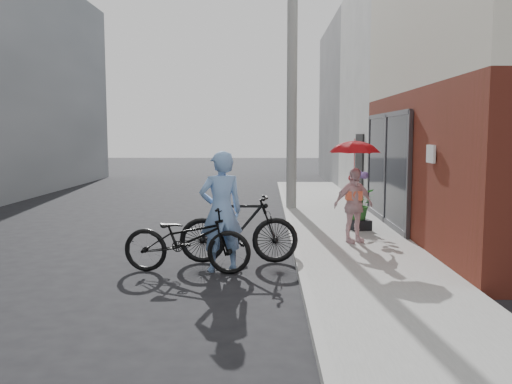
{
  "coord_description": "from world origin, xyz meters",
  "views": [
    {
      "loc": [
        0.4,
        -8.92,
        2.15
      ],
      "look_at": [
        0.22,
        0.87,
        1.1
      ],
      "focal_mm": 38.0,
      "sensor_mm": 36.0,
      "label": 1
    }
  ],
  "objects_px": {
    "bike_left": "(187,239)",
    "bike_right": "(239,228)",
    "planter": "(359,225)",
    "kimono_woman": "(353,205)",
    "officer": "(221,211)",
    "utility_pole": "(292,84)"
  },
  "relations": [
    {
      "from": "bike_right",
      "to": "planter",
      "type": "height_order",
      "value": "bike_right"
    },
    {
      "from": "bike_left",
      "to": "bike_right",
      "type": "bearing_deg",
      "value": -43.99
    },
    {
      "from": "kimono_woman",
      "to": "officer",
      "type": "bearing_deg",
      "value": -167.59
    },
    {
      "from": "bike_left",
      "to": "bike_right",
      "type": "relative_size",
      "value": 1.01
    },
    {
      "from": "officer",
      "to": "bike_left",
      "type": "distance_m",
      "value": 0.68
    },
    {
      "from": "utility_pole",
      "to": "bike_left",
      "type": "relative_size",
      "value": 3.48
    },
    {
      "from": "kimono_woman",
      "to": "planter",
      "type": "height_order",
      "value": "kimono_woman"
    },
    {
      "from": "officer",
      "to": "bike_left",
      "type": "xyz_separation_m",
      "value": [
        -0.52,
        -0.12,
        -0.42
      ]
    },
    {
      "from": "bike_left",
      "to": "planter",
      "type": "height_order",
      "value": "bike_left"
    },
    {
      "from": "officer",
      "to": "planter",
      "type": "height_order",
      "value": "officer"
    },
    {
      "from": "utility_pole",
      "to": "planter",
      "type": "bearing_deg",
      "value": -69.44
    },
    {
      "from": "utility_pole",
      "to": "bike_left",
      "type": "xyz_separation_m",
      "value": [
        -1.93,
        -6.68,
        -2.97
      ]
    },
    {
      "from": "officer",
      "to": "planter",
      "type": "xyz_separation_m",
      "value": [
        2.7,
        3.09,
        -0.72
      ]
    },
    {
      "from": "bike_left",
      "to": "utility_pole",
      "type": "bearing_deg",
      "value": -9.97
    },
    {
      "from": "kimono_woman",
      "to": "planter",
      "type": "bearing_deg",
      "value": 51.6
    },
    {
      "from": "kimono_woman",
      "to": "planter",
      "type": "relative_size",
      "value": 3.47
    },
    {
      "from": "kimono_woman",
      "to": "utility_pole",
      "type": "bearing_deg",
      "value": 77.23
    },
    {
      "from": "bike_left",
      "to": "kimono_woman",
      "type": "distance_m",
      "value": 3.41
    },
    {
      "from": "bike_right",
      "to": "planter",
      "type": "relative_size",
      "value": 4.89
    },
    {
      "from": "utility_pole",
      "to": "bike_right",
      "type": "relative_size",
      "value": 3.54
    },
    {
      "from": "bike_left",
      "to": "planter",
      "type": "bearing_deg",
      "value": -39.0
    },
    {
      "from": "bike_right",
      "to": "kimono_woman",
      "type": "xyz_separation_m",
      "value": [
        2.09,
        1.19,
        0.23
      ]
    }
  ]
}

